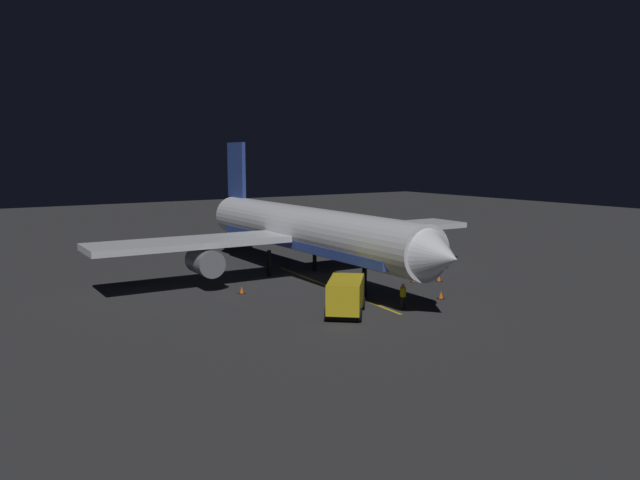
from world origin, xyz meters
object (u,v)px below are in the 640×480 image
(traffic_cone_near_left, at_px, (439,278))
(traffic_cone_near_right, at_px, (414,279))
(traffic_cone_under_wing, at_px, (441,295))
(ground_crew_worker, at_px, (403,296))
(catering_truck, at_px, (425,259))
(baggage_truck, at_px, (346,294))
(traffic_cone_far, at_px, (242,290))
(airliner, at_px, (303,231))

(traffic_cone_near_left, distance_m, traffic_cone_near_right, 2.10)
(traffic_cone_near_right, xyz_separation_m, traffic_cone_under_wing, (2.41, 5.54, 0.00))
(ground_crew_worker, bearing_deg, traffic_cone_under_wing, -169.88)
(traffic_cone_near_right, relative_size, traffic_cone_under_wing, 1.00)
(catering_truck, height_order, ground_crew_worker, catering_truck)
(baggage_truck, distance_m, traffic_cone_far, 9.61)
(airliner, bearing_deg, traffic_cone_near_right, 133.71)
(catering_truck, bearing_deg, traffic_cone_near_left, 62.45)
(ground_crew_worker, relative_size, traffic_cone_far, 3.16)
(traffic_cone_near_left, bearing_deg, ground_crew_worker, 32.14)
(baggage_truck, distance_m, traffic_cone_under_wing, 8.17)
(baggage_truck, height_order, ground_crew_worker, baggage_truck)
(traffic_cone_near_left, bearing_deg, catering_truck, -117.55)
(traffic_cone_under_wing, relative_size, traffic_cone_far, 1.00)
(traffic_cone_near_right, bearing_deg, airliner, -46.29)
(baggage_truck, distance_m, traffic_cone_near_left, 13.12)
(airliner, relative_size, traffic_cone_near_left, 66.95)
(ground_crew_worker, bearing_deg, catering_truck, -139.11)
(catering_truck, height_order, traffic_cone_under_wing, catering_truck)
(airliner, xyz_separation_m, catering_truck, (-10.32, 3.95, -2.81))
(traffic_cone_near_right, bearing_deg, traffic_cone_under_wing, 66.53)
(traffic_cone_near_left, bearing_deg, airliner, -42.49)
(baggage_truck, height_order, traffic_cone_near_right, baggage_truck)
(traffic_cone_near_left, height_order, traffic_cone_near_right, same)
(traffic_cone_near_right, height_order, traffic_cone_far, same)
(traffic_cone_near_left, bearing_deg, traffic_cone_under_wing, 47.14)
(airliner, distance_m, catering_truck, 11.40)
(catering_truck, height_order, traffic_cone_near_left, catering_truck)
(traffic_cone_far, bearing_deg, catering_truck, 176.27)
(traffic_cone_near_right, bearing_deg, catering_truck, -143.67)
(ground_crew_worker, distance_m, traffic_cone_near_left, 10.18)
(ground_crew_worker, height_order, traffic_cone_under_wing, ground_crew_worker)
(ground_crew_worker, distance_m, traffic_cone_near_right, 9.23)
(traffic_cone_near_right, bearing_deg, traffic_cone_far, -16.16)
(baggage_truck, relative_size, traffic_cone_far, 11.07)
(traffic_cone_near_left, relative_size, traffic_cone_under_wing, 1.00)
(traffic_cone_near_left, relative_size, traffic_cone_near_right, 1.00)
(baggage_truck, bearing_deg, airliner, -108.82)
(airliner, height_order, catering_truck, airliner)
(airliner, relative_size, catering_truck, 6.10)
(airliner, distance_m, traffic_cone_under_wing, 13.49)
(traffic_cone_near_left, bearing_deg, traffic_cone_far, -17.34)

